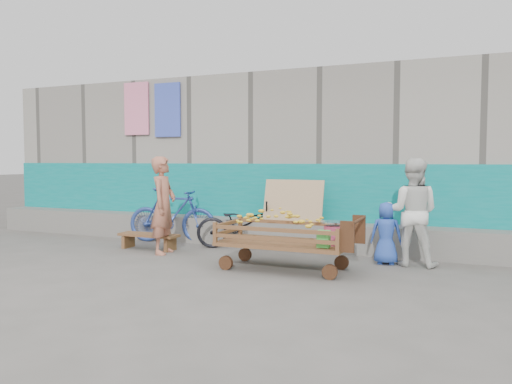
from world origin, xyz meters
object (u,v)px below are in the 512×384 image
at_px(banana_cart, 282,230).
at_px(woman, 412,212).
at_px(bicycle_dark, 242,224).
at_px(bench, 149,238).
at_px(vendor_man, 163,205).
at_px(child, 386,233).
at_px(bicycle_blue, 172,215).

distance_m(banana_cart, woman, 1.85).
bearing_deg(banana_cart, bicycle_dark, 132.15).
bearing_deg(bench, vendor_man, -26.18).
bearing_deg(bench, child, 4.93).
xyz_separation_m(banana_cart, woman, (1.58, 0.95, 0.21)).
bearing_deg(bicycle_blue, child, -106.24).
bearing_deg(bench, banana_cart, -12.77).
xyz_separation_m(woman, bicycle_dark, (-2.74, 0.34, -0.35)).
height_order(banana_cart, child, child).
height_order(banana_cart, bicycle_blue, bicycle_blue).
distance_m(banana_cart, bench, 2.61).
height_order(banana_cart, bench, banana_cart).
bearing_deg(bicycle_dark, banana_cart, -161.45).
bearing_deg(bicycle_dark, woman, -120.67).
relative_size(banana_cart, bench, 1.81).
bearing_deg(bicycle_blue, banana_cart, -127.29).
relative_size(woman, child, 1.70).
bearing_deg(child, vendor_man, 0.66).
distance_m(woman, bicycle_dark, 2.79).
distance_m(vendor_man, bicycle_blue, 1.07).
bearing_deg(woman, banana_cart, 32.94).
distance_m(vendor_man, child, 3.38).
height_order(vendor_man, bicycle_dark, vendor_man).
xyz_separation_m(banana_cart, vendor_man, (-2.09, 0.36, 0.22)).
bearing_deg(bench, bicycle_dark, 27.93).
relative_size(vendor_man, bicycle_dark, 1.01).
bearing_deg(bench, bicycle_blue, 90.38).
bearing_deg(vendor_man, bicycle_blue, 14.26).
relative_size(vendor_man, child, 1.73).
bearing_deg(vendor_man, bicycle_dark, -55.63).
height_order(woman, bicycle_dark, woman).
bearing_deg(woman, bench, 7.08).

